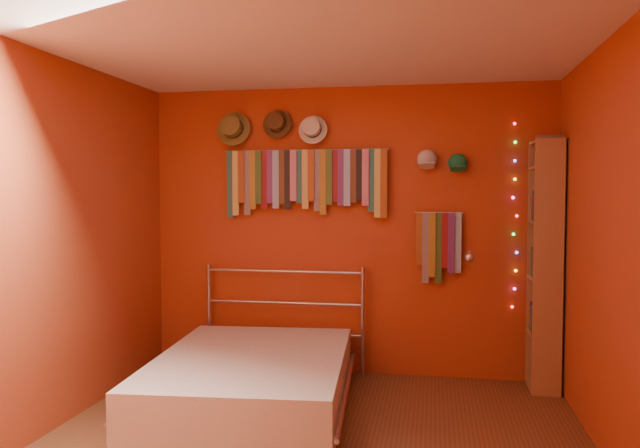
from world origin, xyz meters
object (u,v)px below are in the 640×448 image
Objects in this scene: bookshelf at (551,264)px; tie_rack at (305,178)px; reading_lamp at (469,257)px; bed at (252,380)px.

tie_rack is at bearing 175.63° from bookshelf.
reading_lamp is 0.17× the size of bed.
bookshelf reaches higher than bed.
bookshelf is (0.63, 0.04, -0.05)m from reading_lamp.
reading_lamp is 0.64m from bookshelf.
bookshelf reaches higher than reading_lamp.
bookshelf reaches higher than tie_rack.
reading_lamp is 0.17× the size of bookshelf.
bookshelf is 1.00× the size of bed.
tie_rack is 1.82m from bed.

